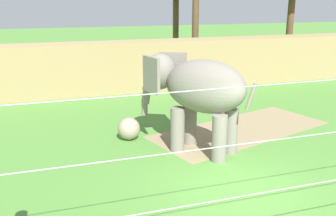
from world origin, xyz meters
TOP-DOWN VIEW (x-y plane):
  - ground_plane at (0.00, 0.00)m, footprint 120.00×120.00m
  - dirt_patch at (2.29, 4.20)m, footprint 7.46×4.73m
  - embankment_wall at (0.00, 11.85)m, footprint 36.00×1.80m
  - elephant at (-0.10, 2.93)m, footprint 3.22×3.58m
  - enrichment_ball at (-1.94, 4.52)m, footprint 0.78×0.78m
  - cable_fence at (0.00, -2.81)m, footprint 11.98×0.27m
  - feed_trough at (2.99, 9.22)m, footprint 1.45×1.17m

SIDE VIEW (x-z plane):
  - ground_plane at x=0.00m, z-range 0.00..0.00m
  - dirt_patch at x=2.29m, z-range 0.00..0.01m
  - feed_trough at x=2.99m, z-range 0.00..0.44m
  - enrichment_ball at x=-1.94m, z-range 0.00..0.78m
  - embankment_wall at x=0.00m, z-range 0.00..2.60m
  - cable_fence at x=0.00m, z-range 0.01..3.61m
  - elephant at x=-0.10m, z-range 0.49..3.53m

